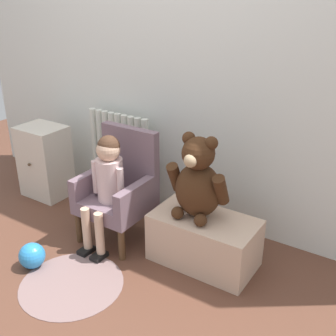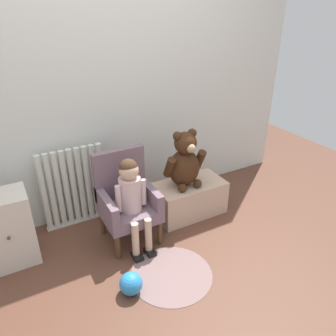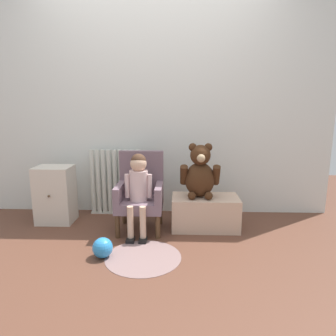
% 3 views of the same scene
% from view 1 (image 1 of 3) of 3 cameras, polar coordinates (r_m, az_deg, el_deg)
% --- Properties ---
extents(ground_plane, '(6.00, 6.00, 0.00)m').
position_cam_1_polar(ground_plane, '(2.58, -13.03, -15.41)').
color(ground_plane, brown).
extents(back_wall, '(3.80, 0.05, 2.40)m').
position_cam_1_polar(back_wall, '(2.90, 1.03, 15.85)').
color(back_wall, silver).
rests_on(back_wall, ground_plane).
extents(radiator, '(0.56, 0.05, 0.71)m').
position_cam_1_polar(radiator, '(3.27, -6.57, 1.28)').
color(radiator, silver).
rests_on(radiator, ground_plane).
extents(small_dresser, '(0.36, 0.31, 0.58)m').
position_cam_1_polar(small_dresser, '(3.51, -16.32, 0.87)').
color(small_dresser, beige).
rests_on(small_dresser, ground_plane).
extents(child_armchair, '(0.43, 0.41, 0.75)m').
position_cam_1_polar(child_armchair, '(2.81, -6.53, -2.64)').
color(child_armchair, slate).
rests_on(child_armchair, ground_plane).
extents(child_figure, '(0.25, 0.35, 0.75)m').
position_cam_1_polar(child_figure, '(2.67, -8.24, -1.06)').
color(child_figure, beige).
rests_on(child_figure, ground_plane).
extents(low_bench, '(0.64, 0.35, 0.32)m').
position_cam_1_polar(low_bench, '(2.63, 4.89, -9.72)').
color(low_bench, '#CDAB90').
rests_on(low_bench, ground_plane).
extents(large_teddy_bear, '(0.38, 0.26, 0.52)m').
position_cam_1_polar(large_teddy_bear, '(2.46, 4.07, -1.82)').
color(large_teddy_bear, '#402513').
rests_on(large_teddy_bear, low_bench).
extents(floor_rug, '(0.60, 0.60, 0.01)m').
position_cam_1_polar(floor_rug, '(2.60, -12.91, -15.07)').
color(floor_rug, '#826563').
rests_on(floor_rug, ground_plane).
extents(toy_ball, '(0.16, 0.16, 0.16)m').
position_cam_1_polar(toy_ball, '(2.75, -17.94, -11.23)').
color(toy_ball, '#2B88D3').
rests_on(toy_ball, ground_plane).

